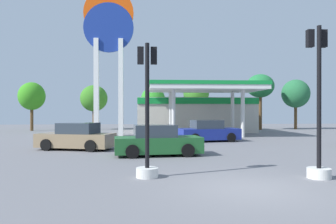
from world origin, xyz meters
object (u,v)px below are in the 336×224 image
Objects in this scene: tree_0 at (32,96)px; tree_4 at (260,86)px; tree_1 at (94,98)px; traffic_signal_2 at (147,130)px; car_1 at (208,132)px; car_2 at (76,137)px; traffic_signal_0 at (318,126)px; tree_5 at (296,94)px; tree_3 at (196,94)px; car_3 at (157,141)px; station_pole_sign at (109,41)px; tree_2 at (153,99)px.

tree_4 is at bearing 0.09° from tree_0.
traffic_signal_2 is at bearing -77.55° from tree_1.
car_1 reaches higher than car_2.
traffic_signal_0 is 0.77× the size of tree_4.
tree_5 is (30.52, 0.89, 0.44)m from tree_0.
tree_1 is 12.19m from tree_3.
tree_4 is at bearing -169.62° from tree_5.
car_1 reaches higher than car_3.
tree_5 is at bearing 40.98° from car_2.
station_pole_sign is at bearing -155.68° from tree_5.
traffic_signal_0 is 0.87× the size of tree_3.
station_pole_sign reaches higher than traffic_signal_0.
car_1 is at bearing 60.97° from car_3.
traffic_signal_2 is at bearing -79.48° from station_pole_sign.
car_2 is 21.05m from tree_2.
tree_2 reaches higher than car_3.
traffic_signal_0 is at bearing -63.89° from station_pole_sign.
tree_1 reaches higher than car_1.
traffic_signal_0 is 0.83× the size of tree_5.
tree_1 is (-2.88, 10.26, -4.54)m from station_pole_sign.
tree_0 is at bearing 137.41° from station_pole_sign.
traffic_signal_2 is at bearing -116.89° from tree_4.
traffic_signal_0 is at bearing -91.00° from tree_3.
traffic_signal_2 is 0.85× the size of tree_1.
tree_4 is at bearing 46.49° from car_2.
car_3 is at bearing -90.74° from tree_2.
tree_4 is 4.79m from tree_5.
tree_1 is at bearing 112.48° from traffic_signal_0.
traffic_signal_2 is at bearing -102.09° from tree_3.
traffic_signal_0 is at bearing -84.96° from car_1.
tree_0 is (-9.41, 8.65, -4.39)m from station_pole_sign.
tree_3 reaches higher than tree_2.
traffic_signal_0 is 5.58m from traffic_signal_2.
tree_0 is 0.83× the size of tree_4.
tree_5 is (17.06, -1.29, 0.60)m from tree_2.
traffic_signal_0 reaches higher than car_1.
tree_2 is 0.85× the size of tree_5.
car_1 is 18.91m from tree_1.
traffic_signal_2 is 29.47m from tree_4.
tree_4 is (25.88, 0.04, 1.23)m from tree_0.
traffic_signal_0 is at bearing -55.61° from tree_0.
car_1 is 1.00× the size of car_2.
tree_2 is (-4.73, 28.77, 1.95)m from traffic_signal_0.
car_2 is at bearing -139.02° from tree_5.
station_pole_sign reaches higher than car_3.
car_3 is 0.82× the size of tree_0.
station_pole_sign is at bearing 146.03° from car_1.
car_3 is 0.84× the size of tree_1.
tree_3 is at bearing 84.20° from car_1.
tree_3 is 7.54m from tree_4.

